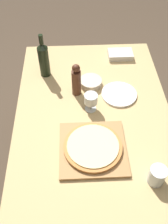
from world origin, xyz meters
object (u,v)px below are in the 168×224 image
Objects in this scene: pizza at (93,146)px; wine_bottle at (44,59)px; small_bowl at (91,82)px; wine_glass at (91,100)px; pepper_mill at (76,80)px.

pizza is 0.71m from wine_bottle.
pizza is 2.16× the size of small_bowl.
wine_glass is (0.29, -0.34, -0.05)m from wine_bottle.
wine_bottle is 2.61× the size of wine_glass.
pepper_mill is (-0.07, 0.44, 0.08)m from pizza.
wine_bottle is at bearing 130.54° from wine_glass.
pepper_mill is at bearing 99.59° from pizza.
wine_glass is 0.82× the size of small_bowl.
wine_bottle is 0.29m from pepper_mill.
pepper_mill is 0.17m from wine_glass.
wine_glass is (0.08, -0.14, -0.03)m from pepper_mill.
pizza is 1.37× the size of pepper_mill.
small_bowl is at bearing 85.42° from wine_glass.
wine_glass reaches higher than small_bowl.
wine_bottle is 1.35× the size of pepper_mill.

